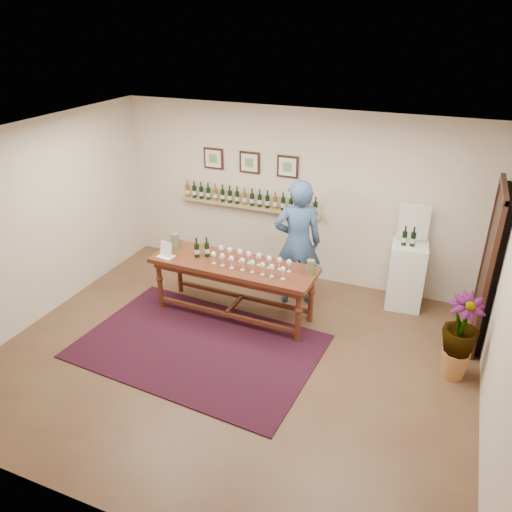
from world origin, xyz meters
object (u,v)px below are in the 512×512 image
at_px(display_pedestal, 406,275).
at_px(person, 298,243).
at_px(tasting_table, 233,271).
at_px(potted_plant, 460,337).

distance_m(display_pedestal, person, 1.71).
height_order(tasting_table, potted_plant, potted_plant).
distance_m(tasting_table, person, 1.05).
relative_size(tasting_table, person, 1.24).
height_order(tasting_table, person, person).
distance_m(display_pedestal, potted_plant, 1.68).
relative_size(display_pedestal, potted_plant, 1.05).
bearing_deg(tasting_table, person, 46.68).
xyz_separation_m(tasting_table, display_pedestal, (2.28, 1.23, -0.21)).
relative_size(tasting_table, display_pedestal, 2.38).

